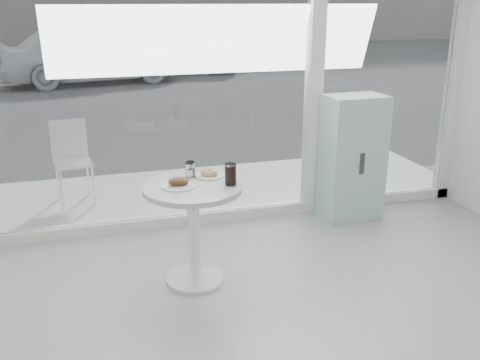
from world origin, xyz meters
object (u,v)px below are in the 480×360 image
object	(u,v)px
car_white	(89,53)
water_tumbler_a	(191,170)
mint_cabinet	(352,158)
patio_chair	(72,156)
plate_fritter	(179,183)
car_silver	(168,49)
cola_glass	(231,175)
plate_donut	(209,174)
water_tumbler_b	(190,171)
main_table	(193,214)

from	to	relation	value
car_white	water_tumbler_a	world-z (taller)	car_white
mint_cabinet	patio_chair	world-z (taller)	mint_cabinet
patio_chair	plate_fritter	bearing A→B (deg)	-77.05
car_silver	cola_glass	xyz separation A→B (m)	(-1.44, -12.40, 0.18)
patio_chair	plate_donut	distance (m)	2.07
car_white	plate_donut	size ratio (longest dim) A/B	20.29
water_tumbler_b	cola_glass	distance (m)	0.36
plate_fritter	cola_glass	xyz separation A→B (m)	(0.36, -0.06, 0.05)
car_white	water_tumbler_b	size ratio (longest dim) A/B	40.83
mint_cabinet	cola_glass	bearing A→B (deg)	-150.94
patio_chair	car_silver	distance (m)	10.73
patio_chair	car_white	world-z (taller)	car_white
plate_fritter	mint_cabinet	bearing A→B (deg)	24.66
plate_fritter	car_white	bearing A→B (deg)	92.42
main_table	water_tumbler_a	size ratio (longest dim) A/B	6.75
patio_chair	cola_glass	world-z (taller)	cola_glass
water_tumbler_b	cola_glass	xyz separation A→B (m)	(0.25, -0.26, 0.03)
car_white	mint_cabinet	bearing A→B (deg)	-177.30
plate_donut	water_tumbler_b	size ratio (longest dim) A/B	2.01
water_tumbler_a	water_tumbler_b	bearing A→B (deg)	-123.44
plate_fritter	cola_glass	bearing A→B (deg)	-9.76
plate_donut	patio_chair	bearing A→B (deg)	120.51
car_white	water_tumbler_a	xyz separation A→B (m)	(0.58, -10.52, 0.07)
mint_cabinet	plate_fritter	bearing A→B (deg)	-158.00
water_tumbler_b	plate_donut	bearing A→B (deg)	-12.63
mint_cabinet	plate_donut	bearing A→B (deg)	-159.35
plate_fritter	plate_donut	xyz separation A→B (m)	(0.26, 0.16, -0.01)
main_table	plate_fritter	size ratio (longest dim) A/B	3.14
main_table	water_tumbler_b	world-z (taller)	water_tumbler_b
main_table	patio_chair	size ratio (longest dim) A/B	0.92
plate_fritter	plate_donut	bearing A→B (deg)	32.20
mint_cabinet	water_tumbler_b	distance (m)	1.82
car_silver	water_tumbler_b	xyz separation A→B (m)	(-1.69, -12.15, 0.15)
car_silver	water_tumbler_a	size ratio (longest dim) A/B	35.49
car_white	plate_fritter	world-z (taller)	car_white
main_table	car_silver	size ratio (longest dim) A/B	0.19
water_tumbler_b	car_white	bearing A→B (deg)	93.08
patio_chair	car_white	size ratio (longest dim) A/B	0.19
car_white	plate_fritter	bearing A→B (deg)	172.24
mint_cabinet	water_tumbler_b	world-z (taller)	mint_cabinet
car_silver	patio_chair	bearing A→B (deg)	-176.25
car_white	cola_glass	distance (m)	10.82
car_silver	water_tumbler_b	world-z (taller)	car_silver
plate_fritter	plate_donut	size ratio (longest dim) A/B	1.13
main_table	plate_fritter	distance (m)	0.26
plate_donut	cola_glass	bearing A→B (deg)	-64.83
car_silver	cola_glass	bearing A→B (deg)	-168.90
mint_cabinet	car_white	bearing A→B (deg)	100.22
main_table	mint_cabinet	bearing A→B (deg)	26.00
car_silver	car_white	bearing A→B (deg)	143.24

